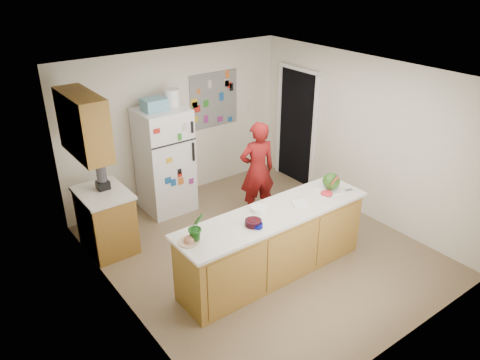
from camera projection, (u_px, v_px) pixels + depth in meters
floor at (260, 251)px, 6.67m from camera, size 4.00×4.50×0.02m
wall_back at (176, 125)px, 7.75m from camera, size 4.00×0.02×2.50m
wall_left at (118, 217)px, 5.04m from camera, size 0.02×4.50×2.50m
wall_right at (363, 138)px, 7.20m from camera, size 0.02×4.50×2.50m
ceiling at (264, 75)px, 5.57m from camera, size 4.00×4.50×0.02m
doorway at (297, 127)px, 8.33m from camera, size 0.03×0.85×2.04m
peninsula_base at (273, 245)px, 6.00m from camera, size 2.60×0.62×0.88m
peninsula_top at (274, 214)px, 5.80m from camera, size 2.68×0.70×0.04m
side_counter_base at (106, 222)px, 6.54m from camera, size 0.60×0.80×0.86m
side_counter_top at (102, 193)px, 6.34m from camera, size 0.64×0.84×0.04m
upper_cabinets at (83, 125)px, 5.79m from camera, size 0.35×1.00×0.80m
refrigerator at (165, 161)px, 7.41m from camera, size 0.75×0.70×1.70m
fridge_top_bin at (154, 104)px, 6.94m from camera, size 0.35×0.28×0.18m
photo_collage at (214, 100)px, 8.00m from camera, size 0.95×0.01×0.95m
person at (257, 170)px, 7.23m from camera, size 0.65×0.52×1.57m
blender_appliance at (102, 176)px, 6.33m from camera, size 0.14×0.14×0.38m
cutting_board at (328, 191)px, 6.30m from camera, size 0.42×0.35×0.01m
watermelon at (331, 181)px, 6.29m from camera, size 0.23×0.23×0.23m
watermelon_slice at (327, 193)px, 6.20m from camera, size 0.15×0.15×0.02m
cherry_bowl at (253, 223)px, 5.50m from camera, size 0.24×0.24×0.07m
white_bowl at (258, 209)px, 5.81m from camera, size 0.20×0.20×0.06m
cobalt_bowl at (257, 225)px, 5.47m from camera, size 0.17×0.17×0.05m
plate at (189, 242)px, 5.18m from camera, size 0.28×0.28×0.02m
paper_towel at (300, 204)px, 5.98m from camera, size 0.24×0.23×0.02m
keys at (349, 190)px, 6.33m from camera, size 0.10×0.07×0.01m
potted_plant at (196, 227)px, 5.16m from camera, size 0.20×0.16×0.35m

